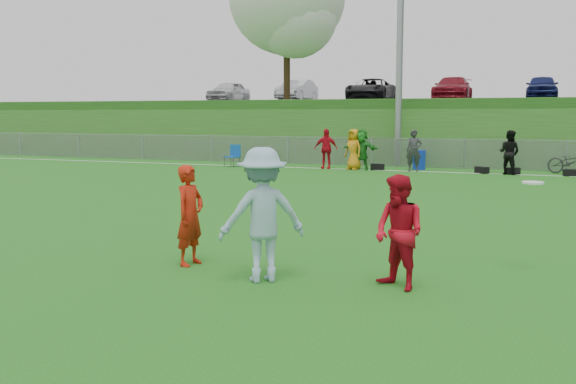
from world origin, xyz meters
The scene contains 17 objects.
ground centered at (0.00, 0.00, 0.00)m, with size 120.00×120.00×0.00m, color #215E13.
sideline_far centered at (0.00, 18.00, 0.01)m, with size 60.00×0.10×0.01m, color white.
fence centered at (0.00, 20.00, 0.65)m, with size 58.00×0.06×1.30m.
light_pole centered at (-3.00, 20.80, 6.71)m, with size 1.20×0.40×12.15m.
berm centered at (0.00, 31.00, 1.50)m, with size 120.00×18.00×3.00m, color #234E16.
parking_lot centered at (0.00, 33.00, 3.05)m, with size 120.00×12.00×0.10m, color black.
tree_white_flowering centered at (-9.84, 24.92, 8.32)m, with size 6.30×6.30×8.78m.
car_row centered at (-1.17, 32.00, 3.82)m, with size 32.04×5.18×1.44m.
spectator_row centered at (-2.78, 18.00, 0.85)m, with size 8.40×0.91×1.69m.
gear_bags centered at (0.92, 18.10, 0.13)m, with size 7.95×0.57×0.26m.
player_red_left centered at (-2.11, 0.54, 0.77)m, with size 0.56×0.37×1.55m, color #B31E0C.
player_red_center centered at (1.16, 0.33, 0.76)m, with size 0.74×0.58×1.53m, color red.
player_blue centered at (-0.69, 0.05, 0.93)m, with size 1.21×0.69×1.87m, color #8EB3C5.
frisbee centered at (2.78, 1.90, 1.33)m, with size 0.31×0.31×0.03m.
recycling_bin centered at (-1.73, 19.00, 0.41)m, with size 0.54×0.54×0.81m, color #1031B3.
camp_chair centered at (-9.69, 17.54, 0.29)m, with size 0.62×0.62×0.97m.
bicycle centered at (4.14, 18.92, 0.49)m, with size 0.65×1.85×0.97m, color #28282A.
Camera 1 is at (2.79, -7.98, 2.32)m, focal length 40.00 mm.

